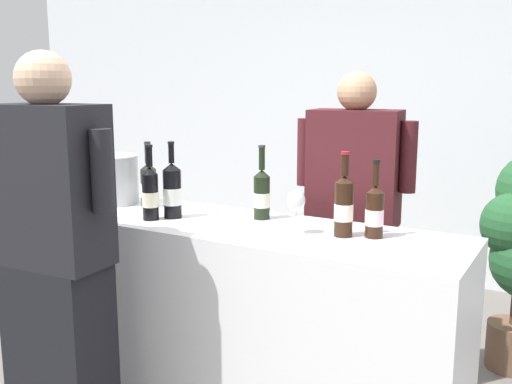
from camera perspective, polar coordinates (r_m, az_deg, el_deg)
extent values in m
cube|color=silver|center=(4.90, 13.97, 8.11)|extent=(8.00, 0.10, 2.80)
cube|color=white|center=(2.73, -2.72, -13.05)|extent=(2.09, 0.58, 0.98)
cylinder|color=black|center=(2.67, -8.22, -0.19)|extent=(0.08, 0.08, 0.22)
cone|color=black|center=(2.65, -8.29, 2.49)|extent=(0.08, 0.08, 0.03)
cylinder|color=black|center=(2.64, -8.32, 3.75)|extent=(0.03, 0.03, 0.09)
cylinder|color=black|center=(2.63, -8.35, 4.81)|extent=(0.03, 0.03, 0.01)
cylinder|color=white|center=(2.67, -8.21, -0.42)|extent=(0.08, 0.08, 0.08)
cylinder|color=black|center=(2.93, -10.49, 0.38)|extent=(0.08, 0.08, 0.19)
cone|color=black|center=(2.91, -10.56, 2.50)|extent=(0.08, 0.08, 0.03)
cylinder|color=black|center=(2.90, -10.61, 3.73)|extent=(0.03, 0.03, 0.10)
cylinder|color=#333338|center=(2.90, -10.64, 4.78)|extent=(0.03, 0.03, 0.01)
cylinder|color=silver|center=(2.93, -10.49, 0.20)|extent=(0.08, 0.08, 0.07)
cylinder|color=black|center=(2.34, 8.61, -1.71)|extent=(0.07, 0.07, 0.22)
cone|color=black|center=(2.32, 8.69, 1.27)|extent=(0.07, 0.07, 0.03)
cylinder|color=black|center=(2.31, 8.73, 2.63)|extent=(0.03, 0.03, 0.08)
cylinder|color=maroon|center=(2.30, 8.76, 3.82)|extent=(0.04, 0.04, 0.01)
cylinder|color=#F3E6CB|center=(2.34, 8.60, -1.97)|extent=(0.08, 0.08, 0.07)
cylinder|color=black|center=(2.62, 0.57, -0.57)|extent=(0.07, 0.07, 0.19)
cone|color=black|center=(2.60, 0.57, 1.86)|extent=(0.07, 0.07, 0.03)
cylinder|color=black|center=(2.59, 0.58, 3.28)|extent=(0.03, 0.03, 0.10)
cylinder|color=#333338|center=(2.58, 0.58, 4.50)|extent=(0.03, 0.03, 0.01)
cylinder|color=silver|center=(2.62, 0.57, -0.78)|extent=(0.07, 0.07, 0.07)
cylinder|color=black|center=(2.64, -10.34, -0.48)|extent=(0.07, 0.07, 0.21)
cone|color=black|center=(2.62, -10.43, 2.11)|extent=(0.07, 0.07, 0.03)
cylinder|color=black|center=(2.62, -10.47, 3.40)|extent=(0.03, 0.03, 0.09)
cylinder|color=black|center=(2.61, -10.51, 4.46)|extent=(0.03, 0.03, 0.01)
cylinder|color=#F1E8C9|center=(2.65, -10.33, -0.70)|extent=(0.07, 0.07, 0.07)
cylinder|color=black|center=(2.35, 11.55, -2.23)|extent=(0.07, 0.07, 0.18)
cone|color=black|center=(2.33, 11.65, 0.30)|extent=(0.07, 0.07, 0.03)
cylinder|color=black|center=(2.32, 11.70, 1.74)|extent=(0.03, 0.03, 0.09)
cylinder|color=black|center=(2.31, 11.75, 2.99)|extent=(0.03, 0.03, 0.01)
cylinder|color=silver|center=(2.35, 11.54, -2.44)|extent=(0.07, 0.07, 0.06)
cylinder|color=silver|center=(2.38, 3.93, -4.05)|extent=(0.07, 0.07, 0.00)
cylinder|color=silver|center=(2.37, 3.94, -2.91)|extent=(0.01, 0.01, 0.09)
ellipsoid|color=silver|center=(2.35, 3.97, -0.83)|extent=(0.07, 0.07, 0.09)
ellipsoid|color=maroon|center=(2.36, 3.97, -1.21)|extent=(0.06, 0.06, 0.03)
cylinder|color=silver|center=(3.05, -13.71, 1.14)|extent=(0.24, 0.24, 0.24)
torus|color=silver|center=(3.03, -13.81, 3.44)|extent=(0.24, 0.24, 0.01)
cube|color=black|center=(3.09, 9.22, -11.23)|extent=(0.42, 0.28, 0.89)
cube|color=#47191E|center=(2.90, 9.64, 2.31)|extent=(0.46, 0.29, 0.57)
sphere|color=tan|center=(2.87, 9.88, 9.69)|extent=(0.19, 0.19, 0.19)
cylinder|color=#47191E|center=(2.84, 14.74, 3.34)|extent=(0.08, 0.08, 0.34)
cylinder|color=#47191E|center=(2.96, 4.84, 3.93)|extent=(0.08, 0.08, 0.34)
cube|color=black|center=(2.57, -18.51, -16.22)|extent=(0.41, 0.26, 0.90)
cube|color=black|center=(2.34, -19.58, 0.59)|extent=(0.45, 0.27, 0.61)
sphere|color=#D8AD8C|center=(2.31, -20.20, 10.43)|extent=(0.21, 0.21, 0.21)
cylinder|color=black|center=(2.52, -23.79, 2.68)|extent=(0.08, 0.08, 0.30)
cylinder|color=black|center=(2.15, -14.89, 2.02)|extent=(0.08, 0.08, 0.30)
cylinder|color=brown|center=(3.68, 23.85, -13.63)|extent=(0.28, 0.28, 0.26)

